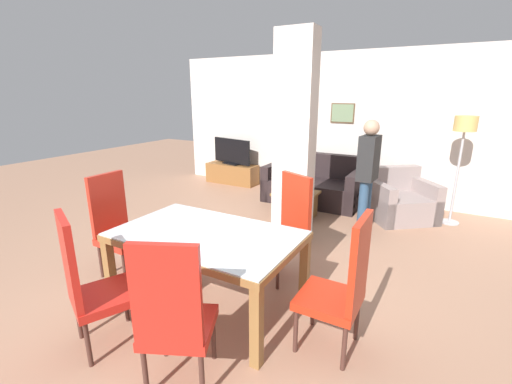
{
  "coord_description": "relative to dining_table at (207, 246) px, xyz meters",
  "views": [
    {
      "loc": [
        1.82,
        -2.3,
        1.97
      ],
      "look_at": [
        0.0,
        0.93,
        0.89
      ],
      "focal_mm": 24.0,
      "sensor_mm": 36.0,
      "label": 1
    }
  ],
  "objects": [
    {
      "name": "coffee_table",
      "position": [
        -0.21,
        2.62,
        -0.38
      ],
      "size": [
        0.66,
        0.57,
        0.43
      ],
      "color": "brown",
      "rests_on": "ground_plane"
    },
    {
      "name": "back_wall",
      "position": [
        0.0,
        4.24,
        0.75
      ],
      "size": [
        7.2,
        0.09,
        2.7
      ],
      "color": "silver",
      "rests_on": "ground_plane"
    },
    {
      "name": "dining_chair_near_left",
      "position": [
        -0.42,
        -0.92,
        -0.02
      ],
      "size": [
        0.61,
        0.61,
        1.14
      ],
      "rotation": [
        0.0,
        0.0,
        -0.43
      ],
      "color": "red",
      "rests_on": "ground_plane"
    },
    {
      "name": "tv_screen",
      "position": [
        -2.33,
        3.96,
        0.11
      ],
      "size": [
        1.05,
        0.29,
        0.57
      ],
      "rotation": [
        0.0,
        0.0,
        2.91
      ],
      "color": "black",
      "rests_on": "tv_stand"
    },
    {
      "name": "armchair",
      "position": [
        1.25,
        3.41,
        -0.32
      ],
      "size": [
        1.25,
        1.24,
        0.8
      ],
      "rotation": [
        0.0,
        0.0,
        3.81
      ],
      "color": "gray",
      "rests_on": "ground_plane"
    },
    {
      "name": "dining_chair_near_right",
      "position": [
        0.42,
        -0.9,
        -0.02
      ],
      "size": [
        0.61,
        0.61,
        1.14
      ],
      "rotation": [
        0.0,
        0.0,
        0.44
      ],
      "color": "red",
      "rests_on": "ground_plane"
    },
    {
      "name": "floor_lamp",
      "position": [
        2.0,
        3.58,
        0.78
      ],
      "size": [
        0.31,
        0.31,
        1.65
      ],
      "color": "#B7B7BC",
      "rests_on": "ground_plane"
    },
    {
      "name": "dining_chair_far_right",
      "position": [
        0.42,
        0.89,
        -0.02
      ],
      "size": [
        0.61,
        0.61,
        1.14
      ],
      "rotation": [
        0.0,
        0.0,
        2.7
      ],
      "color": "red",
      "rests_on": "ground_plane"
    },
    {
      "name": "standing_person",
      "position": [
        0.88,
        2.55,
        0.33
      ],
      "size": [
        0.24,
        0.39,
        1.62
      ],
      "rotation": [
        0.0,
        0.0,
        1.51
      ],
      "color": "#2D4C6B",
      "rests_on": "ground_plane"
    },
    {
      "name": "divider_pillar",
      "position": [
        0.13,
        1.69,
        0.75
      ],
      "size": [
        0.49,
        0.28,
        2.7
      ],
      "color": "silver",
      "rests_on": "ground_plane"
    },
    {
      "name": "dining_chair_head_right",
      "position": [
        1.27,
        0.0,
        -0.02
      ],
      "size": [
        0.46,
        0.46,
        1.14
      ],
      "rotation": [
        0.0,
        0.0,
        1.57
      ],
      "color": "red",
      "rests_on": "ground_plane"
    },
    {
      "name": "bottle",
      "position": [
        -0.26,
        2.61,
        -0.06
      ],
      "size": [
        0.07,
        0.07,
        0.29
      ],
      "color": "#B2B7BC",
      "rests_on": "coffee_table"
    },
    {
      "name": "dining_table",
      "position": [
        0.0,
        0.0,
        0.0
      ],
      "size": [
        1.69,
        1.04,
        0.74
      ],
      "color": "olive",
      "rests_on": "ground_plane"
    },
    {
      "name": "sofa",
      "position": [
        -0.26,
        3.58,
        -0.31
      ],
      "size": [
        1.72,
        0.93,
        0.87
      ],
      "rotation": [
        0.0,
        0.0,
        3.14
      ],
      "color": "black",
      "rests_on": "ground_plane"
    },
    {
      "name": "tv_stand",
      "position": [
        -2.33,
        3.96,
        -0.38
      ],
      "size": [
        1.18,
        0.4,
        0.43
      ],
      "color": "brown",
      "rests_on": "ground_plane"
    },
    {
      "name": "ground_plane",
      "position": [
        0.0,
        0.0,
        -0.6
      ],
      "size": [
        18.0,
        18.0,
        0.0
      ],
      "primitive_type": "plane",
      "color": "#A87A5F"
    },
    {
      "name": "dining_chair_head_left",
      "position": [
        -1.23,
        0.0,
        -0.02
      ],
      "size": [
        0.46,
        0.46,
        1.14
      ],
      "rotation": [
        0.0,
        0.0,
        -1.57
      ],
      "color": "red",
      "rests_on": "ground_plane"
    }
  ]
}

